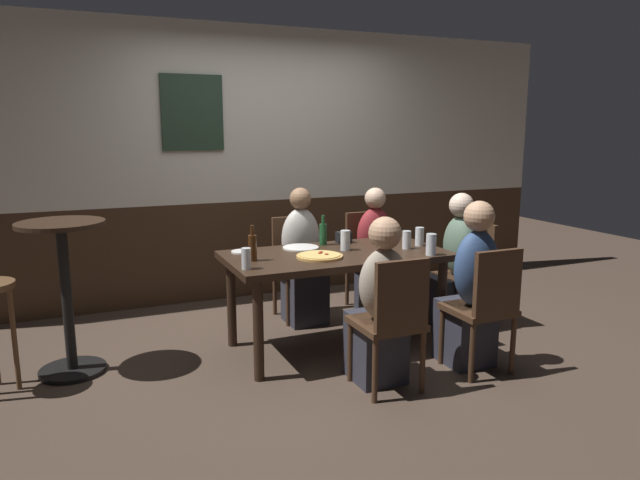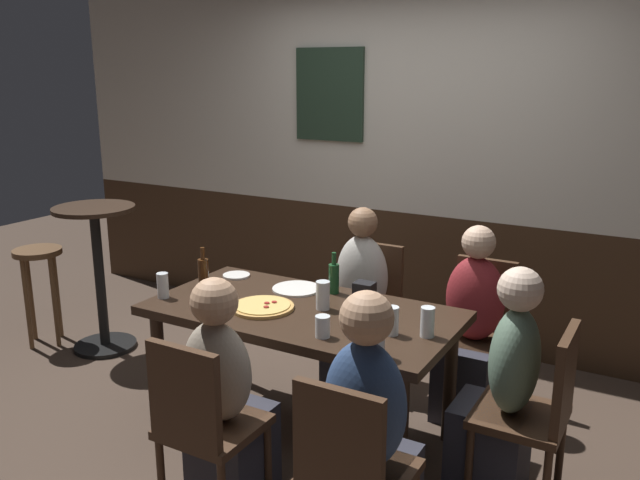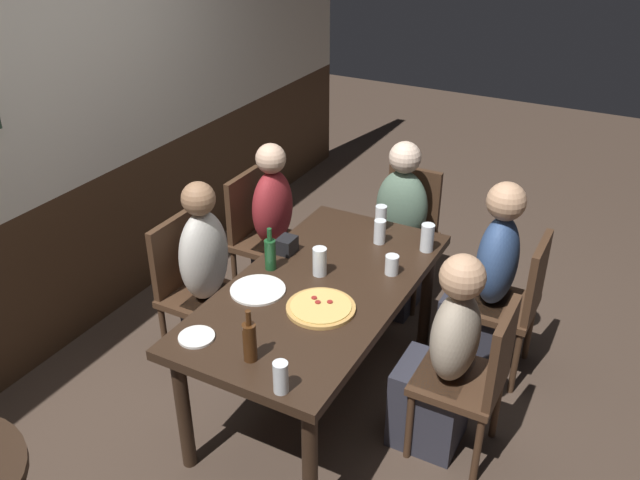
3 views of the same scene
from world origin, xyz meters
The scene contains 27 objects.
ground_plane centered at (0.00, 0.00, 0.00)m, with size 12.00×12.00×0.00m, color #423328.
wall_back centered at (0.00, 1.65, 1.30)m, with size 6.40×0.13×2.60m.
dining_table centered at (0.00, 0.00, 0.65)m, with size 1.64×0.84×0.74m.
chair_right_near centered at (0.72, -0.84, 0.50)m, with size 0.40×0.40×0.88m.
chair_mid_near centered at (0.00, -0.84, 0.50)m, with size 0.40×0.40×0.88m.
chair_mid_far centered at (0.00, 0.84, 0.50)m, with size 0.40×0.40×0.88m.
chair_right_far centered at (0.72, 0.84, 0.50)m, with size 0.40×0.40×0.88m.
chair_head_east centered at (1.23, 0.00, 0.50)m, with size 0.40×0.40×0.88m.
person_right_near centered at (0.72, -0.68, 0.50)m, with size 0.34×0.37×1.18m.
person_mid_near centered at (0.00, -0.67, 0.47)m, with size 0.34×0.37×1.11m.
person_mid_far centered at (0.00, 0.68, 0.49)m, with size 0.34×0.37×1.16m.
person_right_far centered at (0.72, 0.67, 0.47)m, with size 0.34×0.37×1.13m.
person_head_east centered at (1.07, 0.00, 0.48)m, with size 0.37×0.34×1.14m.
pizza centered at (-0.18, -0.11, 0.75)m, with size 0.33×0.33×0.03m.
tumbler_water centered at (0.10, 0.05, 0.81)m, with size 0.07×0.07×0.15m.
pint_glass_stout centered at (0.71, -0.03, 0.81)m, with size 0.07×0.07×0.15m.
beer_glass_tall centered at (0.55, -0.09, 0.80)m, with size 0.07×0.07×0.14m.
pint_glass_amber centered at (0.60, -0.35, 0.81)m, with size 0.07×0.07×0.16m.
pint_glass_pale centered at (0.28, -0.28, 0.79)m, with size 0.07×0.07×0.10m.
tumbler_short centered at (-0.76, -0.23, 0.80)m, with size 0.06×0.06×0.14m.
beer_bottle_green centered at (0.03, 0.30, 0.83)m, with size 0.06×0.06×0.24m.
beer_bottle_brown centered at (-0.65, -0.02, 0.84)m, with size 0.06×0.06×0.25m.
plate_white_large centered at (-0.19, 0.25, 0.75)m, with size 0.28×0.28×0.01m, color white.
plate_white_small centered at (-0.64, 0.28, 0.75)m, with size 0.17×0.17×0.01m, color white.
condiment_caddy centered at (0.21, 0.31, 0.79)m, with size 0.11×0.09×0.09m, color black.
side_bar_table centered at (-1.86, 0.29, 0.62)m, with size 0.56×0.56×1.05m.
bar_stool centered at (-2.31, 0.14, 0.56)m, with size 0.34×0.34×0.72m.
Camera 2 is at (1.70, -2.80, 1.97)m, focal length 36.86 mm.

